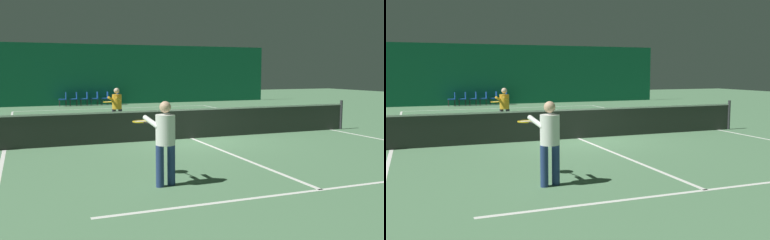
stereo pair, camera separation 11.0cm
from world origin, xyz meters
TOP-DOWN VIEW (x-y plane):
  - ground_plane at (0.00, 0.00)m, footprint 60.00×60.00m
  - backdrop_curtain at (0.00, 15.09)m, footprint 23.00×0.12m
  - court_line_baseline_far at (0.00, 11.90)m, footprint 11.00×0.10m
  - court_line_service_far at (0.00, 6.40)m, footprint 8.25×0.10m
  - court_line_service_near at (0.00, -6.40)m, footprint 8.25×0.10m
  - court_line_sideline_left at (-5.50, 0.00)m, footprint 0.10×23.80m
  - court_line_sideline_right at (5.50, 0.00)m, footprint 0.10×23.80m
  - court_line_centre at (0.00, 0.00)m, footprint 0.10×12.80m
  - tennis_net at (0.00, 0.00)m, footprint 12.00×0.10m
  - player_near at (-2.55, -5.05)m, footprint 0.64×1.36m
  - player_far at (-1.77, 3.05)m, footprint 0.95×1.28m
  - courtside_chair_0 at (-2.63, 14.54)m, footprint 0.44×0.44m
  - courtside_chair_1 at (-1.99, 14.54)m, footprint 0.44×0.44m
  - courtside_chair_2 at (-1.36, 14.54)m, footprint 0.44×0.44m
  - courtside_chair_3 at (-0.72, 14.54)m, footprint 0.44×0.44m
  - courtside_chair_4 at (-0.08, 14.54)m, footprint 0.44×0.44m
  - courtside_chair_5 at (0.55, 14.54)m, footprint 0.44×0.44m

SIDE VIEW (x-z plane):
  - ground_plane at x=0.00m, z-range 0.00..0.00m
  - court_line_baseline_far at x=0.00m, z-range 0.00..0.00m
  - court_line_service_far at x=0.00m, z-range 0.00..0.00m
  - court_line_service_near at x=0.00m, z-range 0.00..0.00m
  - court_line_sideline_left at x=-5.50m, z-range 0.00..0.00m
  - court_line_sideline_right at x=5.50m, z-range 0.00..0.00m
  - court_line_centre at x=0.00m, z-range 0.00..0.00m
  - courtside_chair_0 at x=-2.63m, z-range 0.07..0.91m
  - courtside_chair_1 at x=-1.99m, z-range 0.07..0.91m
  - courtside_chair_2 at x=-1.36m, z-range 0.07..0.91m
  - courtside_chair_3 at x=-0.72m, z-range 0.07..0.91m
  - courtside_chair_4 at x=-0.08m, z-range 0.07..0.91m
  - courtside_chair_5 at x=0.55m, z-range 0.07..0.91m
  - tennis_net at x=0.00m, z-range -0.02..1.05m
  - player_far at x=-1.77m, z-range 0.13..1.65m
  - player_near at x=-2.55m, z-range 0.13..1.73m
  - backdrop_curtain at x=0.00m, z-range 0.00..3.83m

